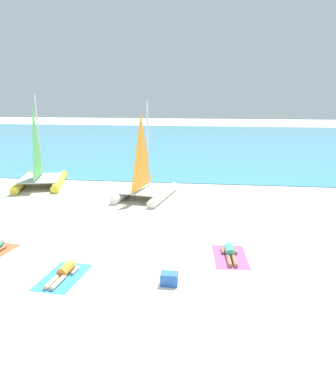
% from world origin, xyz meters
% --- Properties ---
extents(ground_plane, '(120.00, 120.00, 0.00)m').
position_xyz_m(ground_plane, '(0.00, 10.00, 0.00)').
color(ground_plane, beige).
extents(ocean_water, '(120.00, 40.00, 0.05)m').
position_xyz_m(ocean_water, '(0.00, 31.84, 0.03)').
color(ocean_water, teal).
rests_on(ocean_water, ground).
extents(sailboat_yellow, '(3.58, 4.62, 5.33)m').
position_xyz_m(sailboat_yellow, '(-8.21, 10.19, 0.79)').
color(sailboat_yellow, yellow).
rests_on(sailboat_yellow, ground).
extents(sailboat_white, '(3.13, 4.22, 4.98)m').
position_xyz_m(sailboat_white, '(-1.61, 8.51, 0.74)').
color(sailboat_white, white).
rests_on(sailboat_white, ground).
extents(towel_middle, '(1.29, 2.00, 0.01)m').
position_xyz_m(towel_middle, '(-2.48, -0.44, 0.01)').
color(towel_middle, '#338CD8').
rests_on(towel_middle, ground).
extents(sunbather_middle, '(0.58, 1.57, 0.30)m').
position_xyz_m(sunbather_middle, '(-2.47, -0.37, 0.13)').
color(sunbather_middle, orange).
rests_on(sunbather_middle, towel_middle).
extents(towel_right, '(1.25, 1.98, 0.01)m').
position_xyz_m(towel_right, '(2.57, 1.62, 0.01)').
color(towel_right, '#D84C99').
rests_on(towel_right, ground).
extents(sunbather_right, '(0.57, 1.57, 0.30)m').
position_xyz_m(sunbather_right, '(2.57, 1.68, 0.13)').
color(sunbather_right, '#3FB28C').
rests_on(sunbather_right, towel_right).
extents(cooler_box, '(0.50, 0.36, 0.36)m').
position_xyz_m(cooler_box, '(0.75, -0.49, 0.18)').
color(cooler_box, blue).
rests_on(cooler_box, ground).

